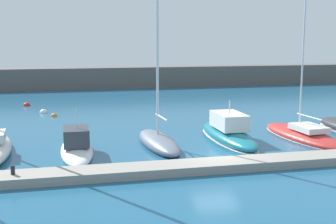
{
  "coord_description": "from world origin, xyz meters",
  "views": [
    {
      "loc": [
        -8.18,
        -23.1,
        6.87
      ],
      "look_at": [
        -1.79,
        4.42,
        2.19
      ],
      "focal_mm": 47.21,
      "sensor_mm": 36.0,
      "label": 1
    }
  ],
  "objects": [
    {
      "name": "ground_plane",
      "position": [
        0.0,
        0.0,
        0.0
      ],
      "size": [
        120.0,
        120.0,
        0.0
      ],
      "primitive_type": "plane",
      "color": "#1E567A"
    },
    {
      "name": "dock_pier",
      "position": [
        0.0,
        -1.57,
        0.23
      ],
      "size": [
        39.75,
        1.77,
        0.46
      ],
      "primitive_type": "cube",
      "color": "gray",
      "rests_on": "ground_plane"
    },
    {
      "name": "breakwater_seawall",
      "position": [
        0.0,
        40.06,
        1.46
      ],
      "size": [
        108.0,
        3.58,
        2.91
      ],
      "primitive_type": "cube",
      "color": "#5B5651",
      "rests_on": "ground_plane"
    },
    {
      "name": "motorboat_white_third",
      "position": [
        -7.69,
        3.61,
        0.41
      ],
      "size": [
        1.95,
        7.19,
        3.01
      ],
      "rotation": [
        0.0,
        0.0,
        1.57
      ],
      "color": "white",
      "rests_on": "ground_plane"
    },
    {
      "name": "sailboat_slate_fourth",
      "position": [
        -2.47,
        4.18,
        0.43
      ],
      "size": [
        2.38,
        7.09,
        13.67
      ],
      "rotation": [
        0.0,
        0.0,
        1.64
      ],
      "color": "slate",
      "rests_on": "ground_plane"
    },
    {
      "name": "motorboat_teal_fifth",
      "position": [
        2.63,
        5.02,
        0.51
      ],
      "size": [
        2.38,
        8.75,
        2.97
      ],
      "rotation": [
        0.0,
        0.0,
        1.57
      ],
      "color": "#19707F",
      "rests_on": "ground_plane"
    },
    {
      "name": "sailboat_red_sixth",
      "position": [
        7.86,
        4.23,
        0.25
      ],
      "size": [
        3.28,
        8.76,
        12.9
      ],
      "rotation": [
        0.0,
        0.0,
        1.64
      ],
      "color": "#B72D28",
      "rests_on": "ground_plane"
    },
    {
      "name": "mooring_buoy_orange",
      "position": [
        -9.33,
        17.36,
        0.0
      ],
      "size": [
        0.55,
        0.55,
        0.55
      ],
      "primitive_type": "sphere",
      "color": "orange",
      "rests_on": "ground_plane"
    },
    {
      "name": "mooring_buoy_red",
      "position": [
        -12.24,
        24.44,
        0.0
      ],
      "size": [
        0.73,
        0.73,
        0.73
      ],
      "primitive_type": "sphere",
      "color": "red",
      "rests_on": "ground_plane"
    },
    {
      "name": "mooring_buoy_white",
      "position": [
        -10.34,
        19.48,
        0.0
      ],
      "size": [
        0.7,
        0.7,
        0.7
      ],
      "primitive_type": "sphere",
      "color": "white",
      "rests_on": "ground_plane"
    },
    {
      "name": "dock_bollard",
      "position": [
        -10.81,
        -1.57,
        0.68
      ],
      "size": [
        0.2,
        0.2,
        0.44
      ],
      "primitive_type": "cylinder",
      "color": "black",
      "rests_on": "dock_pier"
    }
  ]
}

